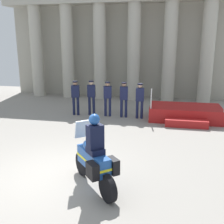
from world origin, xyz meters
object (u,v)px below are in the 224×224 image
(officer_in_row_3, at_px, (124,97))
(officer_in_row_4, at_px, (140,98))
(officer_in_row_2, at_px, (108,96))
(motorcycle_with_rider, at_px, (95,158))
(reviewing_stand, at_px, (185,113))
(officer_in_row_1, at_px, (91,95))
(officer_in_row_0, at_px, (76,95))

(officer_in_row_3, distance_m, officer_in_row_4, 0.77)
(officer_in_row_2, bearing_deg, officer_in_row_4, 167.36)
(officer_in_row_3, bearing_deg, officer_in_row_4, 166.61)
(officer_in_row_4, height_order, motorcycle_with_rider, motorcycle_with_rider)
(reviewing_stand, relative_size, officer_in_row_1, 1.88)
(officer_in_row_4, distance_m, motorcycle_with_rider, 6.54)
(officer_in_row_3, xyz_separation_m, motorcycle_with_rider, (0.36, -6.59, -0.21))
(officer_in_row_2, bearing_deg, officer_in_row_3, 168.09)
(officer_in_row_4, bearing_deg, motorcycle_with_rider, 77.85)
(reviewing_stand, bearing_deg, officer_in_row_2, -179.14)
(officer_in_row_0, distance_m, officer_in_row_2, 1.60)
(officer_in_row_1, relative_size, motorcycle_with_rider, 0.91)
(reviewing_stand, xyz_separation_m, officer_in_row_0, (-5.27, -0.18, 0.70))
(officer_in_row_0, height_order, officer_in_row_1, officer_in_row_1)
(officer_in_row_0, distance_m, officer_in_row_3, 2.40)
(officer_in_row_2, height_order, officer_in_row_3, officer_in_row_3)
(officer_in_row_1, bearing_deg, officer_in_row_4, 167.72)
(reviewing_stand, xyz_separation_m, officer_in_row_2, (-3.68, -0.05, 0.69))
(motorcycle_with_rider, bearing_deg, officer_in_row_0, -18.47)
(reviewing_stand, height_order, officer_in_row_1, officer_in_row_1)
(motorcycle_with_rider, bearing_deg, officer_in_row_4, -44.96)
(officer_in_row_2, relative_size, officer_in_row_3, 0.99)
(officer_in_row_2, height_order, officer_in_row_4, officer_in_row_2)
(officer_in_row_0, relative_size, officer_in_row_4, 1.02)
(officer_in_row_0, distance_m, officer_in_row_4, 3.16)
(officer_in_row_1, bearing_deg, reviewing_stand, 171.57)
(officer_in_row_3, height_order, officer_in_row_4, officer_in_row_3)
(officer_in_row_4, xyz_separation_m, motorcycle_with_rider, (-0.41, -6.53, -0.20))
(officer_in_row_3, relative_size, officer_in_row_4, 1.02)
(reviewing_stand, xyz_separation_m, officer_in_row_4, (-2.11, -0.17, 0.68))
(reviewing_stand, bearing_deg, officer_in_row_0, -178.09)
(reviewing_stand, distance_m, officer_in_row_2, 3.74)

